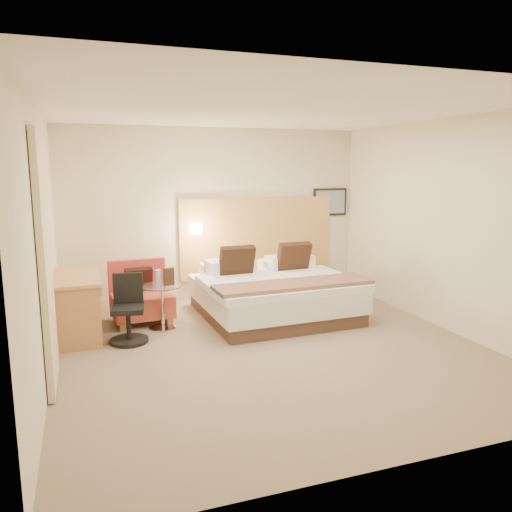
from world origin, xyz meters
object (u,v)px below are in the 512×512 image
object	(u,v)px
side_table	(162,305)
desk	(78,288)
desk_chair	(128,314)
bed	(273,293)
lounge_chair	(141,297)

from	to	relation	value
side_table	desk	distance (m)	1.06
desk_chair	desk	bearing A→B (deg)	142.31
desk	desk_chair	xyz separation A→B (m)	(0.56, -0.43, -0.27)
bed	desk	world-z (taller)	bed
lounge_chair	desk_chair	size ratio (longest dim) A/B	1.02
lounge_chair	side_table	distance (m)	0.51
lounge_chair	side_table	world-z (taller)	lounge_chair
side_table	desk	xyz separation A→B (m)	(-1.02, 0.09, 0.29)
bed	side_table	world-z (taller)	bed
lounge_chair	side_table	xyz separation A→B (m)	(0.22, -0.45, -0.01)
desk	desk_chair	distance (m)	0.76
desk	bed	bearing A→B (deg)	0.16
side_table	desk_chair	bearing A→B (deg)	-142.99
lounge_chair	desk_chair	distance (m)	0.83
bed	desk	size ratio (longest dim) A/B	1.69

